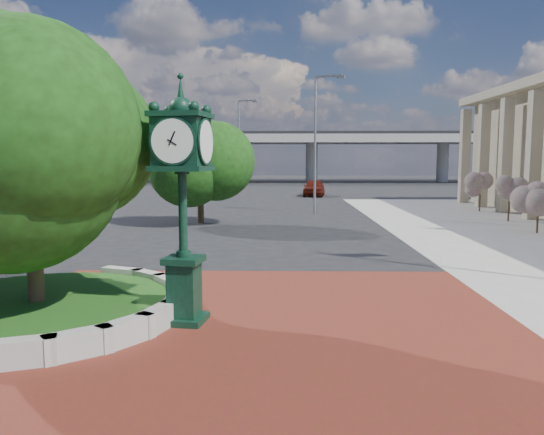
% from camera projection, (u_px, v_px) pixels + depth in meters
% --- Properties ---
extents(ground, '(200.00, 200.00, 0.00)m').
position_uv_depth(ground, '(252.00, 319.00, 12.21)').
color(ground, black).
rests_on(ground, ground).
extents(plaza, '(12.00, 12.00, 0.04)m').
position_uv_depth(plaza, '(249.00, 332.00, 11.21)').
color(plaza, maroon).
rests_on(plaza, ground).
extents(planter_wall, '(2.96, 6.77, 0.54)m').
position_uv_depth(planter_wall, '(135.00, 307.00, 12.23)').
color(planter_wall, '#9E9B93').
rests_on(planter_wall, ground).
extents(grass_bed, '(6.10, 6.10, 0.40)m').
position_uv_depth(grass_bed, '(37.00, 309.00, 12.29)').
color(grass_bed, '#194012').
rests_on(grass_bed, ground).
extents(overpass, '(90.00, 12.00, 7.50)m').
position_uv_depth(overpass, '(278.00, 139.00, 81.02)').
color(overpass, '#9E9B93').
rests_on(overpass, ground).
extents(tree_planter, '(5.20, 5.20, 6.33)m').
position_uv_depth(tree_planter, '(29.00, 156.00, 11.90)').
color(tree_planter, '#38281C').
rests_on(tree_planter, ground).
extents(tree_street, '(4.40, 4.40, 5.45)m').
position_uv_depth(tree_street, '(200.00, 166.00, 29.81)').
color(tree_street, '#38281C').
rests_on(tree_street, ground).
extents(post_clock, '(1.26, 1.26, 5.39)m').
position_uv_depth(post_clock, '(182.00, 191.00, 11.51)').
color(post_clock, black).
rests_on(post_clock, ground).
extents(parked_car, '(2.50, 5.05, 1.65)m').
position_uv_depth(parked_car, '(314.00, 188.00, 51.38)').
color(parked_car, '#52150B').
rests_on(parked_car, ground).
extents(street_lamp_near, '(1.91, 0.92, 8.96)m').
position_uv_depth(street_lamp_near, '(318.00, 134.00, 34.58)').
color(street_lamp_near, slate).
rests_on(street_lamp_near, ground).
extents(street_lamp_far, '(2.12, 0.84, 9.69)m').
position_uv_depth(street_lamp_far, '(241.00, 139.00, 55.89)').
color(street_lamp_far, slate).
rests_on(street_lamp_far, ground).
extents(shrub_near, '(1.20, 1.20, 2.20)m').
position_uv_depth(shrub_near, '(539.00, 201.00, 25.66)').
color(shrub_near, '#38281C').
rests_on(shrub_near, ground).
extents(shrub_mid, '(1.20, 1.20, 2.20)m').
position_uv_depth(shrub_mid, '(509.00, 194.00, 30.54)').
color(shrub_mid, '#38281C').
rests_on(shrub_mid, ground).
extents(shrub_far, '(1.20, 1.20, 2.20)m').
position_uv_depth(shrub_far, '(480.00, 189.00, 36.21)').
color(shrub_far, '#38281C').
rests_on(shrub_far, ground).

